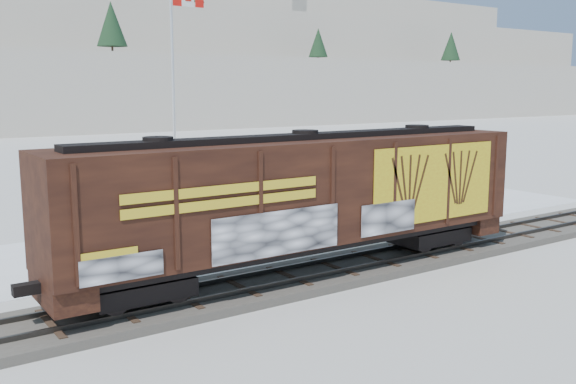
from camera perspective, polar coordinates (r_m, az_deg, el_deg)
ground at (r=24.82m, az=7.75°, el=-6.53°), size 500.00×500.00×0.00m
rail_track at (r=24.78m, az=7.76°, el=-6.20°), size 50.00×3.40×0.43m
parking_strip at (r=30.60m, az=-1.74°, el=-3.40°), size 40.00×8.00×0.03m
hopper_railcar at (r=22.08m, az=1.53°, el=-0.26°), size 17.79×3.06×4.76m
flagpole at (r=33.88m, az=-9.89°, el=5.31°), size 2.30×0.90×12.00m
car_silver at (r=26.07m, az=-13.59°, el=-4.06°), size 5.03×3.12×1.60m
car_white at (r=33.09m, az=7.74°, el=-1.24°), size 4.52×2.29×1.42m
car_dark at (r=33.93m, az=8.05°, el=-0.95°), size 5.13×2.33×1.46m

